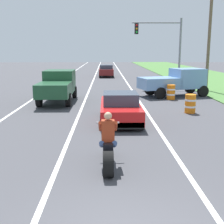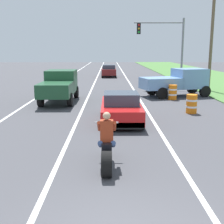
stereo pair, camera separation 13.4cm
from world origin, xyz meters
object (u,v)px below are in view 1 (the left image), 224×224
object	(u,v)px
distant_car_far_ahead	(106,71)
sports_car_red	(120,108)
motorcycle_with_rider	(108,148)
construction_barrel_nearest	(190,104)
traffic_light_mast_near	(165,42)
pickup_truck_left_lane_dark_green	(58,85)
construction_barrel_mid	(171,92)
pickup_truck_right_shoulder_light_blue	(176,81)

from	to	relation	value
distant_car_far_ahead	sports_car_red	bearing A→B (deg)	-88.57
motorcycle_with_rider	construction_barrel_nearest	bearing A→B (deg)	59.08
sports_car_red	traffic_light_mast_near	world-z (taller)	traffic_light_mast_near
traffic_light_mast_near	construction_barrel_nearest	xyz separation A→B (m)	(-0.72, -10.95, -3.48)
sports_car_red	distant_car_far_ahead	distance (m)	23.79
construction_barrel_nearest	distant_car_far_ahead	size ratio (longest dim) A/B	0.25
sports_car_red	pickup_truck_left_lane_dark_green	bearing A→B (deg)	125.26
motorcycle_with_rider	traffic_light_mast_near	bearing A→B (deg)	74.31
pickup_truck_left_lane_dark_green	construction_barrel_nearest	bearing A→B (deg)	-25.28
construction_barrel_mid	distant_car_far_ahead	xyz separation A→B (m)	(-4.34, 17.64, 0.27)
motorcycle_with_rider	pickup_truck_right_shoulder_light_blue	distance (m)	14.26
pickup_truck_left_lane_dark_green	distant_car_far_ahead	world-z (taller)	pickup_truck_left_lane_dark_green
sports_car_red	distant_car_far_ahead	world-z (taller)	distant_car_far_ahead
motorcycle_with_rider	construction_barrel_nearest	distance (m)	8.62
pickup_truck_left_lane_dark_green	construction_barrel_nearest	distance (m)	8.38
pickup_truck_left_lane_dark_green	traffic_light_mast_near	world-z (taller)	traffic_light_mast_near
motorcycle_with_rider	construction_barrel_nearest	xyz separation A→B (m)	(4.43, 7.39, -0.09)
pickup_truck_left_lane_dark_green	distant_car_far_ahead	bearing A→B (deg)	80.31
motorcycle_with_rider	distant_car_far_ahead	world-z (taller)	motorcycle_with_rider
traffic_light_mast_near	construction_barrel_nearest	world-z (taller)	traffic_light_mast_near
construction_barrel_nearest	pickup_truck_left_lane_dark_green	bearing A→B (deg)	154.72
pickup_truck_left_lane_dark_green	pickup_truck_right_shoulder_light_blue	size ratio (longest dim) A/B	0.93
traffic_light_mast_near	sports_car_red	bearing A→B (deg)	-109.67
construction_barrel_nearest	construction_barrel_mid	bearing A→B (deg)	90.88
motorcycle_with_rider	pickup_truck_left_lane_dark_green	size ratio (longest dim) A/B	0.46
traffic_light_mast_near	construction_barrel_mid	bearing A→B (deg)	-96.92
pickup_truck_left_lane_dark_green	construction_barrel_nearest	world-z (taller)	pickup_truck_left_lane_dark_green
pickup_truck_right_shoulder_light_blue	construction_barrel_nearest	size ratio (longest dim) A/B	5.14
pickup_truck_right_shoulder_light_blue	distant_car_far_ahead	bearing A→B (deg)	107.24
pickup_truck_left_lane_dark_green	distant_car_far_ahead	xyz separation A→B (m)	(3.15, 18.48, -0.33)
sports_car_red	construction_barrel_nearest	size ratio (longest dim) A/B	4.30
sports_car_red	construction_barrel_nearest	xyz separation A→B (m)	(3.81, 1.73, -0.13)
sports_car_red	construction_barrel_mid	bearing A→B (deg)	58.68
pickup_truck_left_lane_dark_green	construction_barrel_mid	world-z (taller)	pickup_truck_left_lane_dark_green
traffic_light_mast_near	construction_barrel_nearest	size ratio (longest dim) A/B	6.00
pickup_truck_left_lane_dark_green	pickup_truck_right_shoulder_light_blue	world-z (taller)	same
pickup_truck_left_lane_dark_green	construction_barrel_mid	xyz separation A→B (m)	(7.49, 0.84, -0.60)
construction_barrel_nearest	distant_car_far_ahead	xyz separation A→B (m)	(-4.40, 22.05, 0.27)
traffic_light_mast_near	construction_barrel_mid	distance (m)	7.45
traffic_light_mast_near	pickup_truck_right_shoulder_light_blue	bearing A→B (deg)	-91.49
sports_car_red	traffic_light_mast_near	size ratio (longest dim) A/B	0.72
pickup_truck_left_lane_dark_green	pickup_truck_right_shoulder_light_blue	distance (m)	8.49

